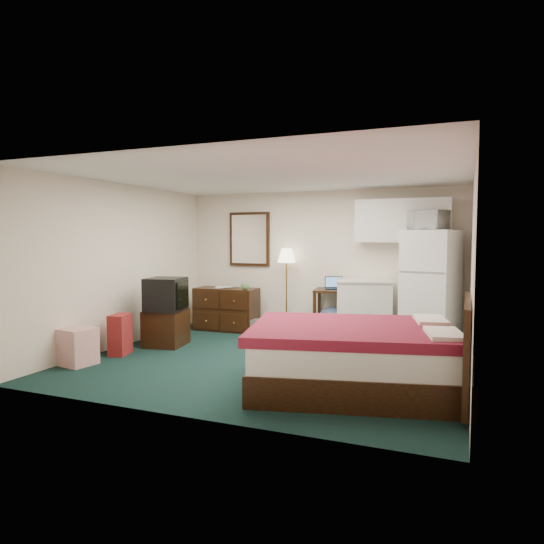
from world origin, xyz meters
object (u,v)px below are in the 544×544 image
at_px(floor_lamp, 286,290).
at_px(dresser, 227,309).
at_px(suitcase, 120,335).
at_px(kitchen_counter, 363,310).
at_px(fridge, 431,288).
at_px(desk, 334,313).
at_px(tv_stand, 166,328).
at_px(bed, 354,358).

bearing_deg(floor_lamp, dresser, -162.77).
bearing_deg(dresser, suitcase, -105.24).
xyz_separation_m(kitchen_counter, fridge, (1.06, -0.05, 0.42)).
xyz_separation_m(desk, kitchen_counter, (0.51, -0.02, 0.07)).
distance_m(kitchen_counter, tv_stand, 3.21).
bearing_deg(suitcase, fridge, 16.20).
bearing_deg(floor_lamp, bed, -56.94).
bearing_deg(floor_lamp, fridge, -4.50).
height_order(floor_lamp, desk, floor_lamp).
bearing_deg(kitchen_counter, suitcase, -155.59).
bearing_deg(tv_stand, suitcase, -119.05).
bearing_deg(suitcase, tv_stand, 56.56).
distance_m(dresser, bed, 3.85).
bearing_deg(fridge, tv_stand, -139.72).
distance_m(floor_lamp, fridge, 2.48).
xyz_separation_m(fridge, bed, (-0.61, -2.67, -0.55)).
distance_m(floor_lamp, suitcase, 3.04).
bearing_deg(desk, fridge, -11.38).
height_order(kitchen_counter, suitcase, kitchen_counter).
distance_m(tv_stand, suitcase, 0.80).
xyz_separation_m(floor_lamp, desk, (0.90, -0.12, -0.34)).
xyz_separation_m(desk, bed, (0.96, -2.74, -0.06)).
height_order(kitchen_counter, bed, kitchen_counter).
xyz_separation_m(floor_lamp, suitcase, (-1.59, -2.55, -0.45)).
bearing_deg(desk, floor_lamp, 163.77).
xyz_separation_m(tv_stand, suitcase, (-0.27, -0.75, 0.01)).
height_order(floor_lamp, fridge, fridge).
bearing_deg(bed, dresser, 125.70).
distance_m(fridge, tv_stand, 4.17).
distance_m(dresser, kitchen_counter, 2.46).
distance_m(bed, suitcase, 3.47).
xyz_separation_m(kitchen_counter, suitcase, (-3.01, -2.41, -0.19)).
relative_size(kitchen_counter, suitcase, 1.64).
distance_m(floor_lamp, desk, 0.97).
relative_size(kitchen_counter, tv_stand, 1.57).
height_order(desk, fridge, fridge).
height_order(dresser, desk, desk).
bearing_deg(bed, fridge, 64.05).
xyz_separation_m(floor_lamp, tv_stand, (-1.33, -1.80, -0.46)).
relative_size(fridge, suitcase, 3.09).
distance_m(kitchen_counter, bed, 2.76).
bearing_deg(fridge, dresser, -160.60).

